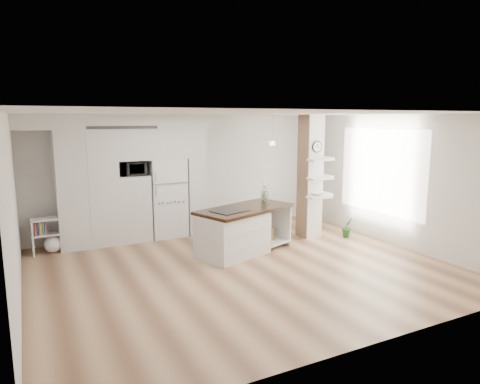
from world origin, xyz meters
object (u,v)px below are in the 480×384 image
(refrigerator, at_px, (167,197))
(kitchen_island, at_px, (237,231))
(floor_plant_a, at_px, (347,227))
(bookshelf, at_px, (50,238))

(refrigerator, height_order, kitchen_island, refrigerator)
(refrigerator, relative_size, floor_plant_a, 3.86)
(kitchen_island, relative_size, bookshelf, 3.11)
(bookshelf, distance_m, floor_plant_a, 6.23)
(refrigerator, bearing_deg, kitchen_island, -67.26)
(refrigerator, bearing_deg, bookshelf, -175.74)
(refrigerator, relative_size, bookshelf, 2.49)
(floor_plant_a, bearing_deg, bookshelf, 163.49)
(refrigerator, xyz_separation_m, bookshelf, (-2.45, -0.18, -0.57))
(kitchen_island, bearing_deg, bookshelf, 132.71)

